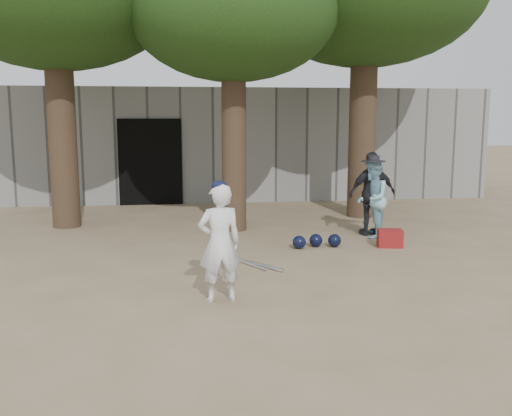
{
  "coord_description": "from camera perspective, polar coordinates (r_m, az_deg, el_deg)",
  "views": [
    {
      "loc": [
        -0.49,
        -7.0,
        2.25
      ],
      "look_at": [
        0.6,
        1.0,
        0.95
      ],
      "focal_mm": 40.0,
      "sensor_mm": 36.0,
      "label": 1
    }
  ],
  "objects": [
    {
      "name": "back_building",
      "position": [
        17.36,
        -6.19,
        6.6
      ],
      "size": [
        16.0,
        5.24,
        3.0
      ],
      "color": "gray",
      "rests_on": "ground"
    },
    {
      "name": "red_bag",
      "position": [
        10.23,
        13.25,
        -2.96
      ],
      "size": [
        0.48,
        0.4,
        0.3
      ],
      "primitive_type": "cube",
      "rotation": [
        0.0,
        0.0,
        -0.21
      ],
      "color": "maroon",
      "rests_on": "ground"
    },
    {
      "name": "bat_pile",
      "position": [
        8.64,
        0.25,
        -5.75
      ],
      "size": [
        0.62,
        0.75,
        0.06
      ],
      "color": "silver",
      "rests_on": "ground"
    },
    {
      "name": "boy_player",
      "position": [
        6.95,
        -3.64,
        -3.52
      ],
      "size": [
        0.57,
        0.42,
        1.46
      ],
      "primitive_type": "imported",
      "rotation": [
        0.0,
        0.0,
        3.28
      ],
      "color": "white",
      "rests_on": "ground"
    },
    {
      "name": "spectator_dark",
      "position": [
        11.05,
        11.55,
        1.4
      ],
      "size": [
        0.97,
        0.5,
        1.59
      ],
      "primitive_type": "imported",
      "rotation": [
        0.0,
        0.0,
        3.26
      ],
      "color": "black",
      "rests_on": "ground"
    },
    {
      "name": "helmet_row",
      "position": [
        9.95,
        6.08,
        -3.31
      ],
      "size": [
        0.87,
        0.34,
        0.23
      ],
      "color": "black",
      "rests_on": "ground"
    },
    {
      "name": "ground",
      "position": [
        7.37,
        -3.61,
        -8.65
      ],
      "size": [
        70.0,
        70.0,
        0.0
      ],
      "primitive_type": "plane",
      "color": "#937C5E",
      "rests_on": "ground"
    },
    {
      "name": "spectator_blue",
      "position": [
        10.85,
        11.55,
        0.91
      ],
      "size": [
        0.75,
        0.85,
        1.46
      ],
      "primitive_type": "imported",
      "rotation": [
        0.0,
        0.0,
        4.39
      ],
      "color": "#8EC6DB",
      "rests_on": "ground"
    }
  ]
}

